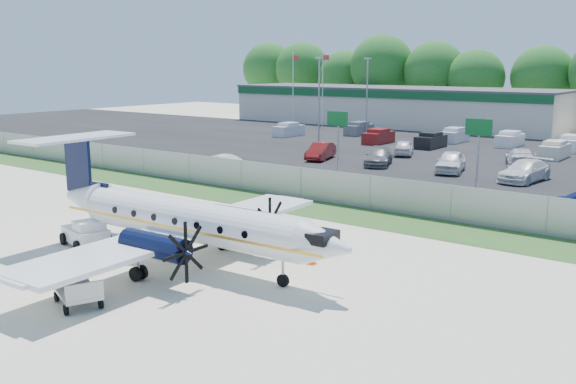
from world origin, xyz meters
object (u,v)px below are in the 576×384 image
Objects in this scene: baggage_cart_near at (78,291)px; pushback_tug at (87,233)px; aircraft at (185,220)px; baggage_cart_far at (113,236)px.

pushback_tug is at bearing 141.84° from baggage_cart_near.
aircraft is 6.59× the size of baggage_cart_near.
pushback_tug is at bearing -171.09° from aircraft.
baggage_cart_far is at bearing 132.86° from baggage_cart_near.
baggage_cart_near is at bearing -86.02° from aircraft.
baggage_cart_far is (0.93, 0.77, -0.16)m from pushback_tug.
aircraft reaches higher than baggage_cart_far.
baggage_cart_near reaches higher than baggage_cart_far.
aircraft is 7.59× the size of baggage_cart_far.
pushback_tug is 1.22m from baggage_cart_far.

